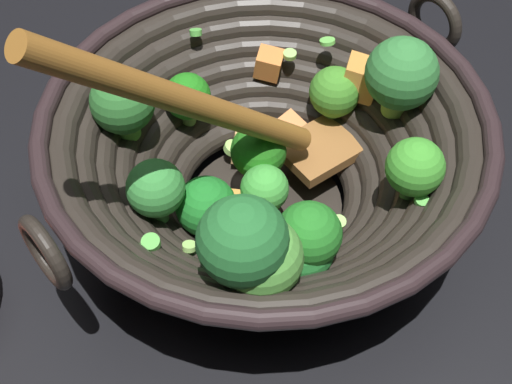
{
  "coord_description": "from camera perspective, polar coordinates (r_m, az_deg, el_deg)",
  "views": [
    {
      "loc": [
        0.38,
        0.01,
        0.49
      ],
      "look_at": [
        0.0,
        -0.01,
        0.03
      ],
      "focal_mm": 52.26,
      "sensor_mm": 36.0,
      "label": 1
    }
  ],
  "objects": [
    {
      "name": "wok",
      "position": [
        0.56,
        0.78,
        2.84
      ],
      "size": [
        0.34,
        0.34,
        0.26
      ],
      "color": "black",
      "rests_on": "ground"
    },
    {
      "name": "ground_plane",
      "position": [
        0.62,
        0.67,
        -1.42
      ],
      "size": [
        4.0,
        4.0,
        0.0
      ],
      "primitive_type": "plane",
      "color": "black"
    }
  ]
}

